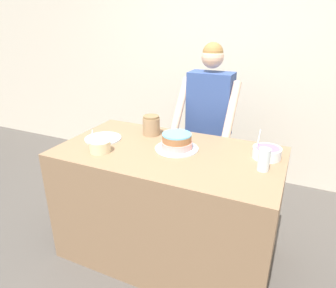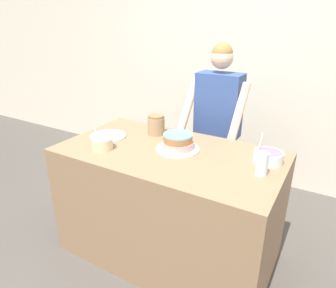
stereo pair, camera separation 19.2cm
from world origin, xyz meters
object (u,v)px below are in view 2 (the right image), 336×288
(stoneware_jar, at_px, (156,125))
(person_baker, at_px, (218,117))
(frosting_bowl_purple, at_px, (268,156))
(frosting_bowl_white, at_px, (102,143))
(cake, at_px, (178,143))
(ceramic_plate, at_px, (108,136))
(drinking_glass, at_px, (262,164))

(stoneware_jar, bearing_deg, person_baker, 58.89)
(frosting_bowl_purple, xyz_separation_m, frosting_bowl_white, (-1.07, -0.38, 0.00))
(frosting_bowl_purple, bearing_deg, frosting_bowl_white, -160.63)
(cake, height_order, ceramic_plate, cake)
(stoneware_jar, bearing_deg, frosting_bowl_white, -110.54)
(cake, relative_size, drinking_glass, 2.19)
(person_baker, relative_size, frosting_bowl_purple, 8.41)
(ceramic_plate, bearing_deg, drinking_glass, -0.93)
(frosting_bowl_purple, height_order, drinking_glass, frosting_bowl_purple)
(cake, xyz_separation_m, drinking_glass, (0.61, -0.08, 0.02))
(person_baker, distance_m, stoneware_jar, 0.61)
(frosting_bowl_white, bearing_deg, frosting_bowl_purple, 19.37)
(person_baker, bearing_deg, stoneware_jar, -121.11)
(drinking_glass, distance_m, ceramic_plate, 1.20)
(cake, distance_m, ceramic_plate, 0.60)
(cake, relative_size, frosting_bowl_purple, 1.66)
(ceramic_plate, bearing_deg, frosting_bowl_purple, 8.24)
(person_baker, height_order, frosting_bowl_white, person_baker)
(cake, relative_size, stoneware_jar, 1.97)
(person_baker, relative_size, drinking_glass, 11.14)
(cake, xyz_separation_m, ceramic_plate, (-0.59, -0.06, -0.05))
(cake, bearing_deg, person_baker, 88.77)
(person_baker, height_order, drinking_glass, person_baker)
(person_baker, relative_size, stoneware_jar, 9.99)
(drinking_glass, relative_size, ceramic_plate, 0.51)
(frosting_bowl_white, xyz_separation_m, drinking_glass, (1.07, 0.18, 0.03))
(person_baker, relative_size, frosting_bowl_white, 10.37)
(drinking_glass, relative_size, stoneware_jar, 0.90)
(frosting_bowl_white, bearing_deg, cake, 29.06)
(person_baker, bearing_deg, ceramic_plate, -128.34)
(frosting_bowl_purple, distance_m, drinking_glass, 0.19)
(frosting_bowl_white, distance_m, drinking_glass, 1.09)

